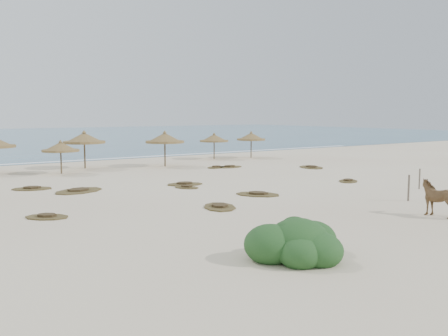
% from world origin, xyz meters
% --- Properties ---
extents(ground, '(160.00, 160.00, 0.00)m').
position_xyz_m(ground, '(0.00, 0.00, 0.00)').
color(ground, beige).
rests_on(ground, ground).
extents(foam_line, '(70.00, 0.60, 0.01)m').
position_xyz_m(foam_line, '(0.00, 26.00, 0.00)').
color(foam_line, white).
rests_on(foam_line, ground).
extents(palapa_2, '(3.34, 3.34, 2.44)m').
position_xyz_m(palapa_2, '(-4.53, 16.97, 1.89)').
color(palapa_2, brown).
rests_on(palapa_2, ground).
extents(palapa_3, '(4.13, 4.13, 3.01)m').
position_xyz_m(palapa_3, '(-1.93, 19.42, 2.33)').
color(palapa_3, brown).
rests_on(palapa_3, ground).
extents(palapa_4, '(3.42, 3.42, 2.92)m').
position_xyz_m(palapa_4, '(3.93, 17.15, 2.27)').
color(palapa_4, brown).
rests_on(palapa_4, ground).
extents(palapa_5, '(3.26, 3.26, 2.60)m').
position_xyz_m(palapa_5, '(14.46, 19.23, 2.01)').
color(palapa_5, brown).
rests_on(palapa_5, ground).
extents(palapa_6, '(2.95, 2.95, 2.50)m').
position_xyz_m(palapa_6, '(10.73, 20.11, 1.94)').
color(palapa_6, brown).
rests_on(palapa_6, ground).
extents(horse, '(1.14, 1.93, 1.53)m').
position_xyz_m(horse, '(4.07, -6.96, 0.76)').
color(horse, brown).
rests_on(horse, ground).
extents(fence_post_near, '(0.13, 0.13, 1.31)m').
position_xyz_m(fence_post_near, '(6.15, -3.95, 0.65)').
color(fence_post_near, '#695D4E').
rests_on(fence_post_near, ground).
extents(fence_post_far, '(0.10, 0.10, 1.17)m').
position_xyz_m(fence_post_far, '(10.07, -1.95, 0.59)').
color(fence_post_far, '#695D4E').
rests_on(fence_post_far, ground).
extents(bush, '(3.17, 2.79, 1.42)m').
position_xyz_m(bush, '(-5.14, -7.98, 0.47)').
color(bush, '#265223').
rests_on(bush, ground).
extents(scrub_0, '(2.16, 2.12, 0.16)m').
position_xyz_m(scrub_0, '(-9.65, 2.28, 0.05)').
color(scrub_0, brown).
rests_on(scrub_0, ground).
extents(scrub_1, '(3.42, 2.84, 0.16)m').
position_xyz_m(scrub_1, '(-6.22, 8.37, 0.05)').
color(scrub_1, brown).
rests_on(scrub_1, ground).
extents(scrub_2, '(1.55, 1.80, 0.16)m').
position_xyz_m(scrub_2, '(-0.66, 6.03, 0.05)').
color(scrub_2, brown).
rests_on(scrub_2, ground).
extents(scrub_3, '(2.52, 2.00, 0.16)m').
position_xyz_m(scrub_3, '(-0.08, 7.23, 0.05)').
color(scrub_3, brown).
rests_on(scrub_3, ground).
extents(scrub_4, '(2.09, 1.94, 0.16)m').
position_xyz_m(scrub_4, '(9.12, 2.46, 0.05)').
color(scrub_4, brown).
rests_on(scrub_4, ground).
extents(scrub_5, '(2.41, 2.97, 0.16)m').
position_xyz_m(scrub_5, '(12.94, 9.56, 0.05)').
color(scrub_5, brown).
rests_on(scrub_5, ground).
extents(scrub_6, '(2.60, 2.19, 0.16)m').
position_xyz_m(scrub_6, '(-8.14, 10.68, 0.05)').
color(scrub_6, brown).
rests_on(scrub_6, ground).
extents(scrub_7, '(2.20, 1.48, 0.16)m').
position_xyz_m(scrub_7, '(7.80, 13.50, 0.05)').
color(scrub_7, brown).
rests_on(scrub_7, ground).
extents(scrub_9, '(2.63, 2.83, 0.16)m').
position_xyz_m(scrub_9, '(1.19, 1.73, 0.05)').
color(scrub_9, brown).
rests_on(scrub_9, ground).
extents(scrub_10, '(2.24, 1.98, 0.16)m').
position_xyz_m(scrub_10, '(6.73, 13.86, 0.05)').
color(scrub_10, brown).
rests_on(scrub_10, ground).
extents(scrub_11, '(2.22, 2.62, 0.16)m').
position_xyz_m(scrub_11, '(-2.50, -0.03, 0.05)').
color(scrub_11, brown).
rests_on(scrub_11, ground).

